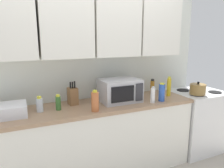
{
  "coord_description": "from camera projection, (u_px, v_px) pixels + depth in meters",
  "views": [
    {
      "loc": [
        -0.8,
        -2.56,
        1.66
      ],
      "look_at": [
        0.22,
        -0.25,
        1.12
      ],
      "focal_mm": 33.75,
      "sensor_mm": 36.0,
      "label": 1
    }
  ],
  "objects": [
    {
      "name": "wall_back_with_cabinets",
      "position": [
        89.0,
        46.0,
        2.56
      ],
      "size": [
        3.29,
        0.38,
        2.6
      ],
      "color": "silver",
      "rests_on": "ground_plane"
    },
    {
      "name": "counter_run",
      "position": [
        97.0,
        139.0,
        2.59
      ],
      "size": [
        2.42,
        0.63,
        0.9
      ],
      "color": "white",
      "rests_on": "ground_plane"
    },
    {
      "name": "stove_range",
      "position": [
        196.0,
        120.0,
        3.2
      ],
      "size": [
        0.76,
        0.64,
        0.91
      ],
      "color": "silver",
      "rests_on": "ground_plane"
    },
    {
      "name": "kettle",
      "position": [
        198.0,
        89.0,
        2.9
      ],
      "size": [
        0.21,
        0.21,
        0.18
      ],
      "color": "olive",
      "rests_on": "stove_range"
    },
    {
      "name": "microwave",
      "position": [
        120.0,
        90.0,
        2.6
      ],
      "size": [
        0.48,
        0.37,
        0.28
      ],
      "color": "#B7B7BC",
      "rests_on": "counter_run"
    },
    {
      "name": "dish_rack",
      "position": [
        7.0,
        111.0,
        2.1
      ],
      "size": [
        0.38,
        0.3,
        0.12
      ],
      "primitive_type": "cube",
      "color": "silver",
      "rests_on": "counter_run"
    },
    {
      "name": "knife_block",
      "position": [
        73.0,
        96.0,
        2.48
      ],
      "size": [
        0.11,
        0.13,
        0.28
      ],
      "color": "brown",
      "rests_on": "counter_run"
    },
    {
      "name": "bottle_white_jar",
      "position": [
        153.0,
        95.0,
        2.55
      ],
      "size": [
        0.06,
        0.06,
        0.2
      ],
      "color": "white",
      "rests_on": "counter_run"
    },
    {
      "name": "bottle_blue_cleaner",
      "position": [
        162.0,
        92.0,
        2.61
      ],
      "size": [
        0.08,
        0.08,
        0.23
      ],
      "color": "#2D56B7",
      "rests_on": "counter_run"
    },
    {
      "name": "bottle_spice_jar",
      "position": [
        95.0,
        101.0,
        2.25
      ],
      "size": [
        0.08,
        0.08,
        0.23
      ],
      "color": "#BC6638",
      "rests_on": "counter_run"
    },
    {
      "name": "bottle_clear_tall",
      "position": [
        40.0,
        105.0,
        2.24
      ],
      "size": [
        0.07,
        0.07,
        0.17
      ],
      "color": "silver",
      "rests_on": "counter_run"
    },
    {
      "name": "bottle_green_oil",
      "position": [
        58.0,
        103.0,
        2.29
      ],
      "size": [
        0.06,
        0.06,
        0.17
      ],
      "color": "#386B2D",
      "rests_on": "counter_run"
    },
    {
      "name": "bottle_amber_vinegar",
      "position": [
        152.0,
        87.0,
        2.98
      ],
      "size": [
        0.06,
        0.06,
        0.21
      ],
      "color": "#AD701E",
      "rests_on": "counter_run"
    },
    {
      "name": "bottle_yellow_mustard",
      "position": [
        169.0,
        87.0,
        2.86
      ],
      "size": [
        0.06,
        0.06,
        0.26
      ],
      "color": "gold",
      "rests_on": "counter_run"
    }
  ]
}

